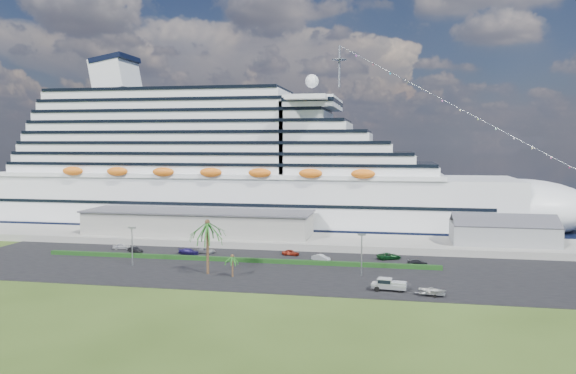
% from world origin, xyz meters
% --- Properties ---
extents(ground, '(420.00, 420.00, 0.00)m').
position_xyz_m(ground, '(0.00, 0.00, 0.00)').
color(ground, '#304416').
rests_on(ground, ground).
extents(asphalt_lot, '(140.00, 38.00, 0.12)m').
position_xyz_m(asphalt_lot, '(0.00, 11.00, 0.06)').
color(asphalt_lot, black).
rests_on(asphalt_lot, ground).
extents(wharf, '(240.00, 20.00, 1.80)m').
position_xyz_m(wharf, '(0.00, 40.00, 0.90)').
color(wharf, gray).
rests_on(wharf, ground).
extents(water, '(420.00, 160.00, 0.02)m').
position_xyz_m(water, '(0.00, 130.00, 0.01)').
color(water, black).
rests_on(water, ground).
extents(cruise_ship, '(191.00, 38.00, 54.00)m').
position_xyz_m(cruise_ship, '(-21.53, 64.00, 16.69)').
color(cruise_ship, silver).
rests_on(cruise_ship, ground).
extents(terminal_building, '(61.00, 15.00, 6.30)m').
position_xyz_m(terminal_building, '(-25.00, 40.00, 5.01)').
color(terminal_building, gray).
rests_on(terminal_building, wharf).
extents(port_shed, '(24.00, 12.31, 7.37)m').
position_xyz_m(port_shed, '(52.00, 40.00, 4.40)').
color(port_shed, gray).
rests_on(port_shed, wharf).
extents(hedge, '(88.00, 1.10, 0.90)m').
position_xyz_m(hedge, '(-8.00, 16.00, 0.57)').
color(hedge, black).
rests_on(hedge, asphalt_lot).
extents(lamp_post_left, '(1.60, 0.35, 8.27)m').
position_xyz_m(lamp_post_left, '(-28.00, 8.00, 5.34)').
color(lamp_post_left, gray).
rests_on(lamp_post_left, asphalt_lot).
extents(lamp_post_right, '(1.60, 0.35, 8.27)m').
position_xyz_m(lamp_post_right, '(20.00, 8.00, 5.34)').
color(lamp_post_right, gray).
rests_on(lamp_post_right, asphalt_lot).
extents(palm_tall, '(8.82, 8.82, 11.13)m').
position_xyz_m(palm_tall, '(-10.00, 4.00, 9.20)').
color(palm_tall, '#47301E').
rests_on(palm_tall, ground).
extents(palm_short, '(3.53, 3.53, 4.56)m').
position_xyz_m(palm_short, '(-4.50, 2.50, 3.67)').
color(palm_short, '#47301E').
rests_on(palm_short, ground).
extents(parked_car_0, '(4.56, 3.07, 1.44)m').
position_xyz_m(parked_car_0, '(-38.99, 24.60, 0.84)').
color(parked_car_0, silver).
rests_on(parked_car_0, asphalt_lot).
extents(parked_car_1, '(4.11, 2.83, 1.28)m').
position_xyz_m(parked_car_1, '(-33.97, 21.45, 0.76)').
color(parked_car_1, black).
rests_on(parked_car_1, asphalt_lot).
extents(parked_car_2, '(4.95, 3.75, 1.25)m').
position_xyz_m(parked_car_2, '(-17.02, 23.83, 0.74)').
color(parked_car_2, '#989AA1').
rests_on(parked_car_2, asphalt_lot).
extents(parked_car_3, '(5.08, 2.64, 1.41)m').
position_xyz_m(parked_car_3, '(-20.69, 21.72, 0.82)').
color(parked_car_3, '#1D1650').
rests_on(parked_car_3, asphalt_lot).
extents(parked_car_4, '(4.16, 2.21, 1.35)m').
position_xyz_m(parked_car_4, '(2.85, 24.82, 0.79)').
color(parked_car_4, maroon).
rests_on(parked_car_4, asphalt_lot).
extents(parked_car_5, '(4.36, 2.76, 1.36)m').
position_xyz_m(parked_car_5, '(10.47, 20.24, 0.80)').
color(parked_car_5, '#B0B2B8').
rests_on(parked_car_5, asphalt_lot).
extents(parked_car_6, '(5.88, 4.44, 1.49)m').
position_xyz_m(parked_car_6, '(25.16, 24.60, 0.86)').
color(parked_car_6, '#0E3A17').
rests_on(parked_car_6, asphalt_lot).
extents(parked_car_7, '(4.39, 2.13, 1.23)m').
position_xyz_m(parked_car_7, '(31.17, 19.63, 0.74)').
color(parked_car_7, black).
rests_on(parked_car_7, asphalt_lot).
extents(pickup_truck, '(6.27, 2.85, 2.14)m').
position_xyz_m(pickup_truck, '(25.28, -2.27, 1.29)').
color(pickup_truck, black).
rests_on(pickup_truck, asphalt_lot).
extents(boat_trailer, '(5.38, 3.86, 1.50)m').
position_xyz_m(boat_trailer, '(32.62, -4.69, 1.12)').
color(boat_trailer, gray).
rests_on(boat_trailer, asphalt_lot).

